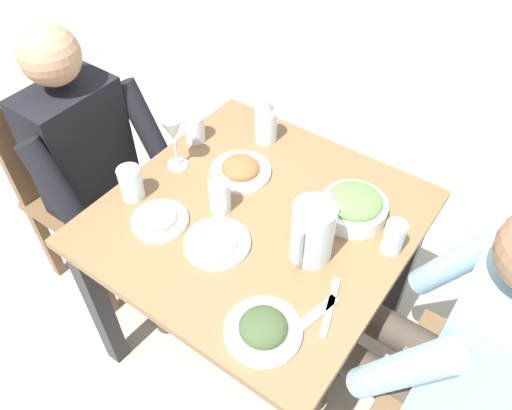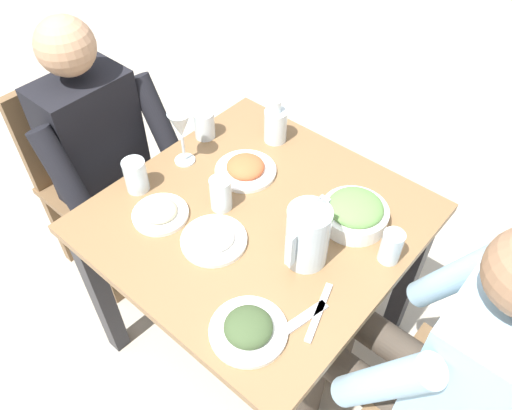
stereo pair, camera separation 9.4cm
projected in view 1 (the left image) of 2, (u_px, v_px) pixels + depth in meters
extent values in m
plane|color=#B7AD99|center=(257.00, 333.00, 2.05)|extent=(8.00, 8.00, 0.00)
cube|color=olive|center=(257.00, 218.00, 1.54)|extent=(0.89, 0.89, 0.03)
cube|color=#232328|center=(236.00, 181.00, 2.18)|extent=(0.06, 0.06, 0.69)
cube|color=#232328|center=(100.00, 307.00, 1.74)|extent=(0.06, 0.06, 0.69)
cube|color=#232328|center=(404.00, 265.00, 1.86)|extent=(0.06, 0.06, 0.69)
cube|color=brown|center=(107.00, 195.00, 2.31)|extent=(0.04, 0.04, 0.42)
cube|color=brown|center=(47.00, 241.00, 2.11)|extent=(0.04, 0.04, 0.42)
cube|color=brown|center=(161.00, 228.00, 2.17)|extent=(0.04, 0.04, 0.42)
cube|color=brown|center=(102.00, 280.00, 1.98)|extent=(0.04, 0.04, 0.42)
cube|color=brown|center=(92.00, 198.00, 1.98)|extent=(0.40, 0.40, 0.03)
cube|color=brown|center=(46.00, 137.00, 1.89)|extent=(0.38, 0.04, 0.42)
cube|color=brown|center=(414.00, 355.00, 1.76)|extent=(0.04, 0.04, 0.42)
cube|color=brown|center=(464.00, 395.00, 1.43)|extent=(0.40, 0.40, 0.03)
cube|color=black|center=(81.00, 150.00, 1.78)|extent=(0.32, 0.20, 0.50)
sphere|color=tan|center=(50.00, 55.00, 1.51)|extent=(0.19, 0.19, 0.19)
cylinder|color=#473D33|center=(148.00, 212.00, 1.95)|extent=(0.11, 0.38, 0.11)
cylinder|color=#473D33|center=(190.00, 265.00, 2.01)|extent=(0.10, 0.10, 0.45)
cylinder|color=black|center=(148.00, 130.00, 1.82)|extent=(0.08, 0.23, 0.37)
cylinder|color=#473D33|center=(116.00, 239.00, 1.86)|extent=(0.11, 0.38, 0.11)
cylinder|color=#473D33|center=(161.00, 293.00, 1.92)|extent=(0.10, 0.10, 0.45)
cylinder|color=black|center=(59.00, 193.00, 1.59)|extent=(0.08, 0.23, 0.37)
cube|color=#9EC6E0|center=(483.00, 345.00, 1.25)|extent=(0.32, 0.20, 0.50)
cylinder|color=#473D33|center=(379.00, 378.00, 1.48)|extent=(0.11, 0.38, 0.11)
cylinder|color=#473D33|center=(318.00, 372.00, 1.70)|extent=(0.10, 0.10, 0.45)
cylinder|color=#9EC6E0|center=(400.00, 371.00, 1.18)|extent=(0.08, 0.23, 0.37)
cylinder|color=#473D33|center=(403.00, 336.00, 1.58)|extent=(0.11, 0.38, 0.11)
cylinder|color=#473D33|center=(343.00, 335.00, 1.80)|extent=(0.10, 0.10, 0.45)
cylinder|color=#9EC6E0|center=(460.00, 261.00, 1.40)|extent=(0.08, 0.23, 0.37)
cylinder|color=silver|center=(312.00, 232.00, 1.36)|extent=(0.12, 0.12, 0.19)
cube|color=silver|center=(298.00, 247.00, 1.31)|extent=(0.02, 0.02, 0.11)
cube|color=silver|center=(326.00, 199.00, 1.33)|extent=(0.04, 0.03, 0.02)
cylinder|color=white|center=(353.00, 209.00, 1.51)|extent=(0.20, 0.20, 0.05)
ellipsoid|color=#608E47|center=(355.00, 201.00, 1.48)|extent=(0.17, 0.17, 0.06)
cylinder|color=white|center=(240.00, 172.00, 1.66)|extent=(0.20, 0.20, 0.01)
ellipsoid|color=#CC5B33|center=(240.00, 167.00, 1.64)|extent=(0.13, 0.13, 0.05)
cylinder|color=white|center=(217.00, 243.00, 1.44)|extent=(0.19, 0.19, 0.01)
ellipsoid|color=white|center=(217.00, 239.00, 1.43)|extent=(0.12, 0.12, 0.04)
cylinder|color=white|center=(160.00, 221.00, 1.50)|extent=(0.17, 0.17, 0.01)
ellipsoid|color=#B7AD89|center=(159.00, 217.00, 1.49)|extent=(0.11, 0.11, 0.04)
cylinder|color=white|center=(263.00, 331.00, 1.25)|extent=(0.20, 0.20, 0.01)
ellipsoid|color=#3D512D|center=(263.00, 327.00, 1.23)|extent=(0.12, 0.12, 0.05)
cylinder|color=silver|center=(194.00, 128.00, 1.75)|extent=(0.07, 0.07, 0.10)
cylinder|color=silver|center=(394.00, 237.00, 1.40)|extent=(0.06, 0.06, 0.10)
cylinder|color=silver|center=(131.00, 183.00, 1.55)|extent=(0.07, 0.07, 0.11)
cylinder|color=silver|center=(220.00, 196.00, 1.51)|extent=(0.07, 0.07, 0.11)
cylinder|color=silver|center=(178.00, 165.00, 1.69)|extent=(0.07, 0.07, 0.01)
cylinder|color=silver|center=(176.00, 153.00, 1.65)|extent=(0.01, 0.01, 0.10)
cone|color=silver|center=(173.00, 130.00, 1.58)|extent=(0.08, 0.08, 0.09)
cylinder|color=silver|center=(266.00, 125.00, 1.74)|extent=(0.08, 0.08, 0.12)
cylinder|color=gold|center=(266.00, 131.00, 1.76)|extent=(0.07, 0.07, 0.07)
cylinder|color=silver|center=(266.00, 105.00, 1.69)|extent=(0.03, 0.03, 0.04)
cube|color=silver|center=(313.00, 317.00, 1.28)|extent=(0.17, 0.06, 0.01)
cube|color=silver|center=(330.00, 307.00, 1.30)|extent=(0.18, 0.07, 0.01)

